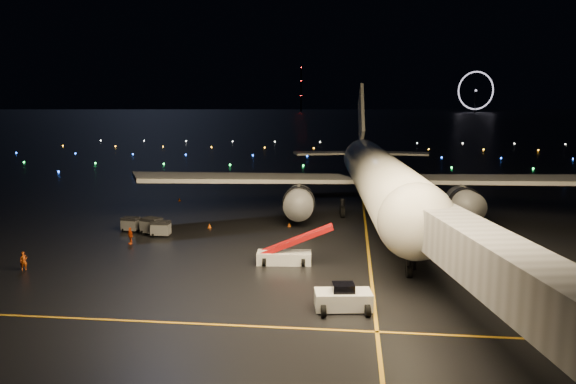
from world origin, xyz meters
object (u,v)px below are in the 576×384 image
belt_loader (284,245)px  baggage_cart_2 (131,224)px  airliner (376,147)px  baggage_cart_1 (152,226)px  crew_a (24,261)px  pushback_tug (343,297)px  baggage_cart_0 (161,229)px  crew_c (130,236)px

belt_loader → baggage_cart_2: bearing=145.9°
airliner → baggage_cart_1: bearing=-154.5°
crew_a → belt_loader: bearing=-14.5°
pushback_tug → baggage_cart_2: 31.16m
pushback_tug → crew_a: pushback_tug is taller
crew_a → baggage_cart_2: 15.10m
crew_a → baggage_cart_0: (7.37, 12.87, 0.01)m
pushback_tug → baggage_cart_0: 26.96m
crew_c → baggage_cart_0: (1.91, 3.49, -0.04)m
baggage_cart_1 → baggage_cart_2: bearing=-179.3°
crew_a → baggage_cart_1: 15.02m
pushback_tug → baggage_cart_0: bearing=127.6°
baggage_cart_2 → crew_c: bearing=-59.4°
crew_a → crew_c: size_ratio=0.94×
pushback_tug → crew_c: (-21.17, 15.37, -0.07)m
baggage_cart_0 → airliner: bearing=30.5°
airliner → baggage_cart_2: 30.45m
baggage_cart_1 → baggage_cart_2: 2.86m
airliner → crew_c: (-24.62, -17.82, -7.54)m
baggage_cart_1 → pushback_tug: bearing=-23.0°
airliner → baggage_cart_0: 27.90m
pushback_tug → crew_c: 26.17m
crew_c → baggage_cart_2: size_ratio=0.93×
crew_c → baggage_cart_2: crew_c is taller
airliner → crew_c: airliner is taller
crew_a → baggage_cart_1: (6.04, 13.75, 0.08)m
baggage_cart_1 → crew_a: bearing=-93.0°
crew_a → crew_c: crew_c is taller
crew_a → airliner: bearing=16.0°
airliner → baggage_cart_0: (-22.70, -14.33, -7.58)m
crew_a → baggage_cart_1: baggage_cart_1 is taller
pushback_tug → crew_a: 27.29m
pushback_tug → airliner: bearing=76.1°
airliner → baggage_cart_1: 28.54m
baggage_cart_0 → baggage_cart_2: (-4.01, 1.85, -0.03)m
crew_c → baggage_cart_0: bearing=103.0°
airliner → belt_loader: bearing=-114.6°
belt_loader → crew_a: size_ratio=4.38×
pushback_tug → baggage_cart_2: pushback_tug is taller
crew_a → baggage_cart_2: bearing=51.0°
airliner → belt_loader: airliner is taller
pushback_tug → baggage_cart_2: (-23.27, 20.72, -0.15)m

